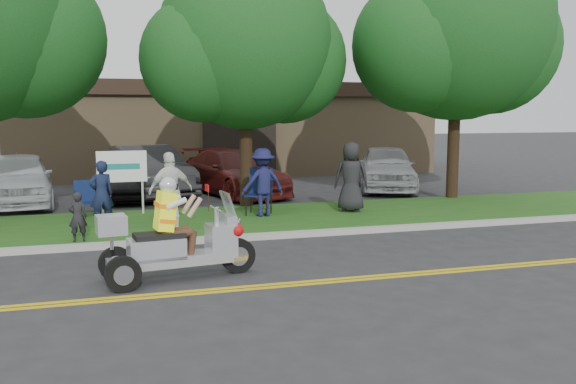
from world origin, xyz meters
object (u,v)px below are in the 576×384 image
object	(u,v)px
trike_scooter	(172,244)
parked_car_left	(147,171)
lawn_chair_b	(86,197)
parked_car_far_right	(386,167)
spectator_adult_left	(101,194)
spectator_adult_right	(171,190)
parked_car_right	(235,172)
parked_car_mid	(132,179)
parked_car_far_left	(18,179)
lawn_chair_a	(260,188)

from	to	relation	value
trike_scooter	parked_car_left	size ratio (longest dim) A/B	0.52
trike_scooter	lawn_chair_b	xyz separation A→B (m)	(-1.49, 5.79, 0.05)
parked_car_far_right	spectator_adult_left	bearing A→B (deg)	-130.42
spectator_adult_right	parked_car_left	distance (m)	6.42
parked_car_left	parked_car_right	distance (m)	2.84
lawn_chair_b	parked_car_far_right	bearing A→B (deg)	7.04
parked_car_left	lawn_chair_b	bearing A→B (deg)	-125.57
spectator_adult_right	parked_car_mid	bearing A→B (deg)	-98.91
parked_car_far_right	parked_car_mid	bearing A→B (deg)	-161.10
lawn_chair_b	spectator_adult_left	xyz separation A→B (m)	(0.38, -1.20, 0.22)
parked_car_right	spectator_adult_right	bearing A→B (deg)	-129.19
lawn_chair_b	spectator_adult_right	distance (m)	2.63
parked_car_far_left	parked_car_right	size ratio (longest dim) A/B	0.91
trike_scooter	lawn_chair_a	distance (m)	6.06
parked_car_left	trike_scooter	bearing A→B (deg)	-106.01
parked_car_left	parked_car_mid	distance (m)	0.64
trike_scooter	parked_car_mid	size ratio (longest dim) A/B	0.59
trike_scooter	spectator_adult_left	distance (m)	4.73
lawn_chair_b	parked_car_far_right	size ratio (longest dim) A/B	0.20
parked_car_left	parked_car_far_right	size ratio (longest dim) A/B	1.06
trike_scooter	spectator_adult_left	xyz separation A→B (m)	(-1.11, 4.59, 0.28)
trike_scooter	lawn_chair_b	size ratio (longest dim) A/B	2.71
spectator_adult_left	spectator_adult_right	xyz separation A→B (m)	(1.51, -0.61, 0.10)
parked_car_left	parked_car_far_left	bearing A→B (deg)	-178.93
spectator_adult_right	lawn_chair_a	bearing A→B (deg)	-164.87
lawn_chair_a	spectator_adult_left	bearing A→B (deg)	-141.08
parked_car_right	parked_car_far_right	distance (m)	5.36
lawn_chair_a	spectator_adult_left	world-z (taller)	spectator_adult_left
lawn_chair_a	lawn_chair_b	world-z (taller)	lawn_chair_a
lawn_chair_b	parked_car_far_right	xyz separation A→B (m)	(9.94, 3.78, 0.16)
parked_car_far_left	parked_car_mid	size ratio (longest dim) A/B	1.04
trike_scooter	spectator_adult_right	size ratio (longest dim) A/B	1.50
spectator_adult_right	parked_car_mid	xyz separation A→B (m)	(-0.59, 6.07, -0.36)
parked_car_left	spectator_adult_right	bearing A→B (deg)	-103.50
lawn_chair_a	parked_car_mid	distance (m)	5.58
parked_car_left	parked_car_far_right	xyz separation A→B (m)	(8.15, -0.83, -0.02)
parked_car_far_left	spectator_adult_right	bearing A→B (deg)	-59.77
spectator_adult_right	trike_scooter	bearing A→B (deg)	69.78
trike_scooter	lawn_chair_b	bearing A→B (deg)	96.94
parked_car_left	parked_car_right	bearing A→B (deg)	-23.61
trike_scooter	parked_car_right	bearing A→B (deg)	65.17
spectator_adult_left	parked_car_right	bearing A→B (deg)	-143.80
spectator_adult_right	parked_car_right	size ratio (longest dim) A/B	0.34
spectator_adult_left	parked_car_mid	xyz separation A→B (m)	(0.91, 5.46, -0.25)
spectator_adult_left	trike_scooter	bearing A→B (deg)	87.98
spectator_adult_left	parked_car_far_right	xyz separation A→B (m)	(9.56, 4.98, -0.07)
trike_scooter	parked_car_right	size ratio (longest dim) A/B	0.51
lawn_chair_a	parked_car_far_right	size ratio (longest dim) A/B	0.25
parked_car_mid	parked_car_far_right	size ratio (longest dim) A/B	0.94
parked_car_far_left	parked_car_far_right	size ratio (longest dim) A/B	0.98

